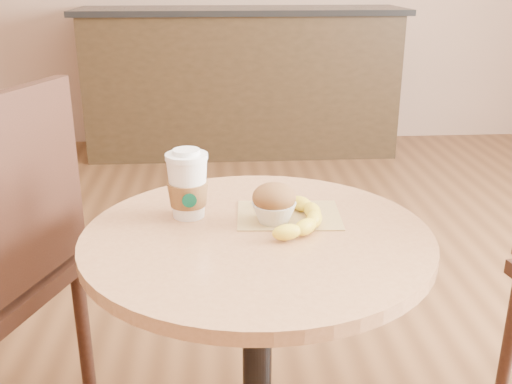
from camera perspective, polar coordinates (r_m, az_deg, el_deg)
cafe_table at (r=1.41m, az=0.11°, el=-10.99°), size 0.77×0.77×0.75m
service_counter at (r=4.45m, az=-1.37°, el=10.49°), size 2.30×0.65×1.04m
kraft_bag at (r=1.41m, az=3.14°, el=-2.21°), size 0.25×0.19×0.00m
coffee_cup at (r=1.39m, az=-6.52°, el=0.50°), size 0.10×0.10×0.16m
muffin at (r=1.35m, az=1.72°, el=-1.07°), size 0.10×0.10×0.09m
banana at (r=1.36m, az=4.01°, el=-2.14°), size 0.18×0.28×0.04m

